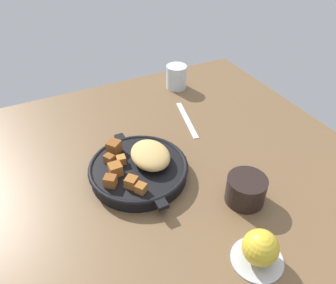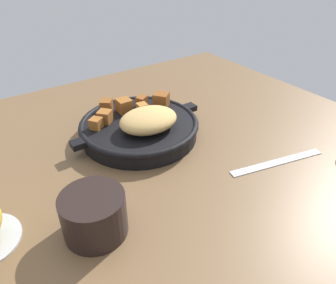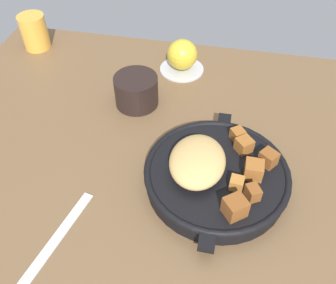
{
  "view_description": "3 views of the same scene",
  "coord_description": "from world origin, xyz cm",
  "px_view_note": "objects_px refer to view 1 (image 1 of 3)",
  "views": [
    {
      "loc": [
        58.66,
        -31.21,
        57.11
      ],
      "look_at": [
        1.91,
        -2.99,
        7.07
      ],
      "focal_mm": 35.28,
      "sensor_mm": 36.0,
      "label": 1
    },
    {
      "loc": [
        29.89,
        38.23,
        35.17
      ],
      "look_at": [
        4.02,
        0.78,
        5.47
      ],
      "focal_mm": 34.04,
      "sensor_mm": 36.0,
      "label": 2
    },
    {
      "loc": [
        -36.87,
        -11.24,
        50.43
      ],
      "look_at": [
        5.0,
        -2.7,
        6.01
      ],
      "focal_mm": 39.58,
      "sensor_mm": 36.0,
      "label": 3
    }
  ],
  "objects_px": {
    "butter_knife": "(187,119)",
    "water_glass_short": "(176,77)",
    "cast_iron_skillet": "(140,168)",
    "coffee_mug_dark": "(246,190)",
    "red_apple": "(262,246)"
  },
  "relations": [
    {
      "from": "butter_knife",
      "to": "water_glass_short",
      "type": "xyz_separation_m",
      "value": [
        -0.19,
        0.06,
        0.04
      ]
    },
    {
      "from": "butter_knife",
      "to": "coffee_mug_dark",
      "type": "xyz_separation_m",
      "value": [
        0.34,
        -0.04,
        0.03
      ]
    },
    {
      "from": "butter_knife",
      "to": "coffee_mug_dark",
      "type": "height_order",
      "value": "coffee_mug_dark"
    },
    {
      "from": "cast_iron_skillet",
      "to": "water_glass_short",
      "type": "xyz_separation_m",
      "value": [
        -0.36,
        0.29,
        0.02
      ]
    },
    {
      "from": "cast_iron_skillet",
      "to": "red_apple",
      "type": "relative_size",
      "value": 4.14
    },
    {
      "from": "red_apple",
      "to": "butter_knife",
      "type": "relative_size",
      "value": 0.35
    },
    {
      "from": "butter_knife",
      "to": "coffee_mug_dark",
      "type": "relative_size",
      "value": 2.18
    },
    {
      "from": "cast_iron_skillet",
      "to": "red_apple",
      "type": "xyz_separation_m",
      "value": [
        0.32,
        0.12,
        0.01
      ]
    },
    {
      "from": "cast_iron_skillet",
      "to": "red_apple",
      "type": "height_order",
      "value": "red_apple"
    },
    {
      "from": "cast_iron_skillet",
      "to": "red_apple",
      "type": "bearing_deg",
      "value": 20.16
    },
    {
      "from": "cast_iron_skillet",
      "to": "coffee_mug_dark",
      "type": "bearing_deg",
      "value": 45.47
    },
    {
      "from": "coffee_mug_dark",
      "to": "water_glass_short",
      "type": "bearing_deg",
      "value": 168.95
    },
    {
      "from": "butter_knife",
      "to": "water_glass_short",
      "type": "distance_m",
      "value": 0.21
    },
    {
      "from": "cast_iron_skillet",
      "to": "butter_knife",
      "type": "relative_size",
      "value": 1.47
    },
    {
      "from": "red_apple",
      "to": "water_glass_short",
      "type": "distance_m",
      "value": 0.69
    }
  ]
}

